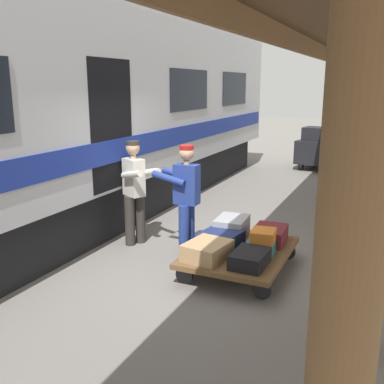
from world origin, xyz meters
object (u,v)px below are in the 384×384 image
(suitcase_teal_softside, at_px, (260,247))
(suitcase_navy_fabric, at_px, (220,239))
(porter_by_door, at_px, (135,189))
(suitcase_tan_vintage, at_px, (207,250))
(luggage_cart, at_px, (240,253))
(baggage_tug, at_px, (320,148))
(porter_in_overalls, at_px, (185,197))
(suitcase_orange_carryall, at_px, (263,236))
(train_car, at_px, (37,115))
(suitcase_gray_aluminum, at_px, (232,227))
(suitcase_maroon_trunk, at_px, (270,235))
(suitcase_black_hardshell, at_px, (250,259))

(suitcase_teal_softside, height_order, suitcase_navy_fabric, suitcase_navy_fabric)
(porter_by_door, bearing_deg, suitcase_tan_vintage, 153.21)
(luggage_cart, bearing_deg, baggage_tug, -88.30)
(porter_in_overalls, bearing_deg, luggage_cart, 166.64)
(suitcase_navy_fabric, distance_m, porter_in_overalls, 0.86)
(porter_by_door, bearing_deg, suitcase_teal_softside, 171.55)
(suitcase_teal_softside, bearing_deg, baggage_tug, -86.32)
(suitcase_tan_vintage, xyz_separation_m, porter_in_overalls, (0.65, -0.71, 0.50))
(suitcase_tan_vintage, distance_m, porter_by_door, 1.86)
(suitcase_teal_softside, xyz_separation_m, suitcase_orange_carryall, (-0.03, -0.03, 0.16))
(luggage_cart, relative_size, baggage_tug, 0.96)
(luggage_cart, bearing_deg, train_car, -2.60)
(porter_in_overalls, relative_size, baggage_tug, 0.93)
(suitcase_navy_fabric, relative_size, porter_in_overalls, 0.35)
(suitcase_teal_softside, relative_size, baggage_tug, 0.25)
(train_car, height_order, baggage_tug, train_car)
(suitcase_tan_vintage, bearing_deg, suitcase_gray_aluminum, -90.00)
(porter_in_overalls, bearing_deg, suitcase_navy_fabric, 160.97)
(train_car, height_order, suitcase_gray_aluminum, train_car)
(suitcase_tan_vintage, distance_m, suitcase_navy_fabric, 0.48)
(baggage_tug, bearing_deg, suitcase_tan_vintage, 89.74)
(suitcase_tan_vintage, height_order, porter_in_overalls, porter_in_overalls)
(train_car, height_order, suitcase_navy_fabric, train_car)
(porter_in_overalls, height_order, porter_by_door, same)
(suitcase_maroon_trunk, bearing_deg, baggage_tug, -86.10)
(suitcase_maroon_trunk, relative_size, porter_in_overalls, 0.35)
(suitcase_teal_softside, distance_m, suitcase_navy_fabric, 0.59)
(suitcase_black_hardshell, bearing_deg, suitcase_gray_aluminum, -58.67)
(porter_by_door, bearing_deg, train_car, 5.11)
(suitcase_teal_softside, height_order, porter_by_door, porter_by_door)
(luggage_cart, xyz_separation_m, porter_by_door, (1.90, -0.33, 0.66))
(suitcase_navy_fabric, bearing_deg, porter_by_door, -11.48)
(suitcase_maroon_trunk, bearing_deg, suitcase_teal_softside, 90.00)
(suitcase_navy_fabric, distance_m, porter_by_door, 1.71)
(suitcase_gray_aluminum, bearing_deg, suitcase_orange_carryall, 143.34)
(luggage_cart, xyz_separation_m, suitcase_tan_vintage, (0.29, 0.48, 0.16))
(porter_in_overalls, height_order, baggage_tug, porter_in_overalls)
(suitcase_tan_vintage, distance_m, suitcase_orange_carryall, 0.81)
(porter_by_door, relative_size, baggage_tug, 0.93)
(suitcase_maroon_trunk, bearing_deg, suitcase_navy_fabric, 39.40)
(suitcase_tan_vintage, distance_m, suitcase_gray_aluminum, 0.97)
(suitcase_orange_carryall, bearing_deg, suitcase_navy_fabric, 2.35)
(train_car, bearing_deg, suitcase_navy_fabric, 177.17)
(suitcase_orange_carryall, xyz_separation_m, porter_in_overalls, (1.27, -0.20, 0.37))
(suitcase_orange_carryall, height_order, porter_in_overalls, porter_in_overalls)
(suitcase_navy_fabric, height_order, suitcase_orange_carryall, suitcase_orange_carryall)
(suitcase_maroon_trunk, xyz_separation_m, suitcase_navy_fabric, (0.59, 0.48, -0.00))
(suitcase_maroon_trunk, bearing_deg, porter_in_overalls, 11.78)
(suitcase_navy_fabric, height_order, baggage_tug, baggage_tug)
(suitcase_gray_aluminum, xyz_separation_m, baggage_tug, (-0.04, -8.05, 0.17))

